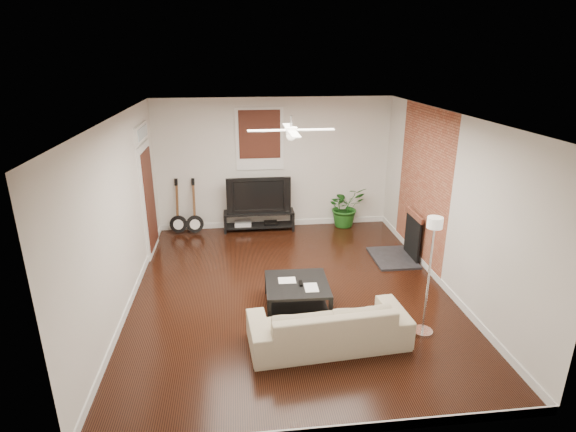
# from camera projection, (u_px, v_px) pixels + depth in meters

# --- Properties ---
(room) EXTENTS (5.01, 6.01, 2.81)m
(room) POSITION_uv_depth(u_px,v_px,m) (291.00, 209.00, 6.91)
(room) COLOR black
(room) RESTS_ON ground
(brick_accent) EXTENTS (0.02, 2.20, 2.80)m
(brick_accent) POSITION_uv_depth(u_px,v_px,m) (423.00, 186.00, 8.11)
(brick_accent) COLOR #984831
(brick_accent) RESTS_ON floor
(fireplace) EXTENTS (0.80, 1.10, 0.92)m
(fireplace) POSITION_uv_depth(u_px,v_px,m) (402.00, 236.00, 8.40)
(fireplace) COLOR black
(fireplace) RESTS_ON floor
(window_back) EXTENTS (1.00, 0.06, 1.30)m
(window_back) POSITION_uv_depth(u_px,v_px,m) (260.00, 139.00, 9.47)
(window_back) COLOR #3F1A11
(window_back) RESTS_ON wall_back
(door_left) EXTENTS (0.08, 1.00, 2.50)m
(door_left) POSITION_uv_depth(u_px,v_px,m) (148.00, 189.00, 8.47)
(door_left) COLOR white
(door_left) RESTS_ON wall_left
(tv_stand) EXTENTS (1.51, 0.40, 0.42)m
(tv_stand) POSITION_uv_depth(u_px,v_px,m) (259.00, 221.00, 9.87)
(tv_stand) COLOR black
(tv_stand) RESTS_ON floor
(tv) EXTENTS (1.35, 0.18, 0.78)m
(tv) POSITION_uv_depth(u_px,v_px,m) (258.00, 194.00, 9.69)
(tv) COLOR black
(tv) RESTS_ON tv_stand
(coffee_table) EXTENTS (0.96, 0.96, 0.39)m
(coffee_table) POSITION_uv_depth(u_px,v_px,m) (297.00, 295.00, 6.87)
(coffee_table) COLOR black
(coffee_table) RESTS_ON floor
(sofa) EXTENTS (2.14, 0.98, 0.61)m
(sofa) POSITION_uv_depth(u_px,v_px,m) (328.00, 323.00, 5.95)
(sofa) COLOR tan
(sofa) RESTS_ON floor
(floor_lamp) EXTENTS (0.30, 0.30, 1.70)m
(floor_lamp) POSITION_uv_depth(u_px,v_px,m) (429.00, 277.00, 6.00)
(floor_lamp) COLOR white
(floor_lamp) RESTS_ON floor
(potted_plant) EXTENTS (0.99, 0.91, 0.91)m
(potted_plant) POSITION_uv_depth(u_px,v_px,m) (345.00, 206.00, 10.03)
(potted_plant) COLOR #1E5B1A
(potted_plant) RESTS_ON floor
(guitar_left) EXTENTS (0.40, 0.30, 1.19)m
(guitar_left) POSITION_uv_depth(u_px,v_px,m) (177.00, 207.00, 9.53)
(guitar_left) COLOR black
(guitar_left) RESTS_ON floor
(guitar_right) EXTENTS (0.37, 0.26, 1.19)m
(guitar_right) POSITION_uv_depth(u_px,v_px,m) (194.00, 207.00, 9.54)
(guitar_right) COLOR black
(guitar_right) RESTS_ON floor
(ceiling_fan) EXTENTS (1.24, 1.24, 0.32)m
(ceiling_fan) POSITION_uv_depth(u_px,v_px,m) (291.00, 130.00, 6.50)
(ceiling_fan) COLOR white
(ceiling_fan) RESTS_ON ceiling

